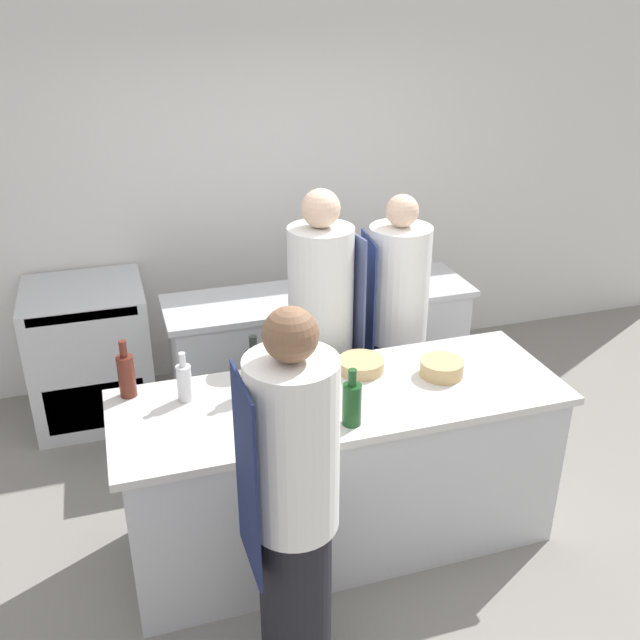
% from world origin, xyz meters
% --- Properties ---
extents(ground_plane, '(16.00, 16.00, 0.00)m').
position_xyz_m(ground_plane, '(0.00, 0.00, 0.00)').
color(ground_plane, gray).
extents(wall_back, '(8.00, 0.06, 2.80)m').
position_xyz_m(wall_back, '(0.00, 2.13, 1.40)').
color(wall_back, silver).
rests_on(wall_back, ground_plane).
extents(prep_counter, '(2.27, 0.79, 0.91)m').
position_xyz_m(prep_counter, '(0.00, 0.00, 0.45)').
color(prep_counter, silver).
rests_on(prep_counter, ground_plane).
extents(pass_counter, '(2.05, 0.59, 0.91)m').
position_xyz_m(pass_counter, '(0.28, 1.26, 0.45)').
color(pass_counter, silver).
rests_on(pass_counter, ground_plane).
extents(oven_range, '(0.78, 0.75, 0.95)m').
position_xyz_m(oven_range, '(-1.22, 1.70, 0.47)').
color(oven_range, silver).
rests_on(oven_range, ground_plane).
extents(chef_at_prep_near, '(0.37, 0.36, 1.74)m').
position_xyz_m(chef_at_prep_near, '(-0.44, -0.71, 0.87)').
color(chef_at_prep_near, black).
rests_on(chef_at_prep_near, ground_plane).
extents(chef_at_stove, '(0.40, 0.39, 1.77)m').
position_xyz_m(chef_at_stove, '(0.11, 0.67, 0.89)').
color(chef_at_stove, black).
rests_on(chef_at_stove, ground_plane).
extents(chef_at_pass_far, '(0.40, 0.38, 1.67)m').
position_xyz_m(chef_at_pass_far, '(0.62, 0.75, 0.83)').
color(chef_at_pass_far, black).
rests_on(chef_at_pass_far, ground_plane).
extents(bottle_olive_oil, '(0.07, 0.07, 0.26)m').
position_xyz_m(bottle_olive_oil, '(-0.74, 0.18, 1.01)').
color(bottle_olive_oil, silver).
rests_on(bottle_olive_oil, prep_counter).
extents(bottle_vinegar, '(0.09, 0.09, 0.31)m').
position_xyz_m(bottle_vinegar, '(-0.40, 0.14, 1.03)').
color(bottle_vinegar, black).
rests_on(bottle_vinegar, prep_counter).
extents(bottle_wine, '(0.09, 0.09, 0.28)m').
position_xyz_m(bottle_wine, '(-0.04, -0.26, 1.02)').
color(bottle_wine, '#19471E').
rests_on(bottle_wine, prep_counter).
extents(bottle_cooking_oil, '(0.08, 0.08, 0.30)m').
position_xyz_m(bottle_cooking_oil, '(-1.01, 0.30, 1.02)').
color(bottle_cooking_oil, '#5B2319').
rests_on(bottle_cooking_oil, prep_counter).
extents(bowl_mixing_large, '(0.23, 0.23, 0.08)m').
position_xyz_m(bowl_mixing_large, '(0.56, 0.02, 0.95)').
color(bowl_mixing_large, tan).
rests_on(bowl_mixing_large, prep_counter).
extents(bowl_prep_small, '(0.24, 0.24, 0.07)m').
position_xyz_m(bowl_prep_small, '(0.18, 0.19, 0.94)').
color(bowl_prep_small, tan).
rests_on(bowl_prep_small, prep_counter).
extents(stockpot, '(0.24, 0.24, 0.23)m').
position_xyz_m(stockpot, '(0.60, 1.31, 1.02)').
color(stockpot, silver).
rests_on(stockpot, pass_counter).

